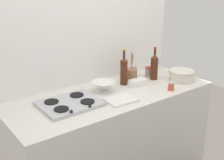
# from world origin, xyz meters

# --- Properties ---
(counter_block) EXTENTS (1.80, 0.70, 0.90)m
(counter_block) POSITION_xyz_m (0.00, 0.00, 0.45)
(counter_block) COLOR silver
(counter_block) RESTS_ON ground
(backsplash_panel) EXTENTS (1.90, 0.06, 2.40)m
(backsplash_panel) POSITION_xyz_m (0.00, 0.38, 1.20)
(backsplash_panel) COLOR white
(backsplash_panel) RESTS_ON ground
(stovetop_hob) EXTENTS (0.45, 0.36, 0.04)m
(stovetop_hob) POSITION_xyz_m (-0.40, 0.01, 0.91)
(stovetop_hob) COLOR #B2B2B7
(stovetop_hob) RESTS_ON counter_block
(plate_stack) EXTENTS (0.24, 0.24, 0.10)m
(plate_stack) POSITION_xyz_m (0.73, -0.13, 0.95)
(plate_stack) COLOR silver
(plate_stack) RESTS_ON counter_block
(wine_bottle_leftmost) EXTENTS (0.07, 0.07, 0.31)m
(wine_bottle_leftmost) POSITION_xyz_m (0.54, 0.05, 1.02)
(wine_bottle_leftmost) COLOR #472314
(wine_bottle_leftmost) RESTS_ON counter_block
(wine_bottle_mid_left) EXTENTS (0.07, 0.07, 0.33)m
(wine_bottle_mid_left) POSITION_xyz_m (0.22, 0.11, 1.03)
(wine_bottle_mid_left) COLOR #472314
(wine_bottle_mid_left) RESTS_ON counter_block
(mixing_bowl) EXTENTS (0.20, 0.20, 0.09)m
(mixing_bowl) POSITION_xyz_m (-0.03, 0.08, 0.95)
(mixing_bowl) COLOR white
(mixing_bowl) RESTS_ON counter_block
(butter_dish) EXTENTS (0.16, 0.10, 0.06)m
(butter_dish) POSITION_xyz_m (0.30, 0.01, 0.93)
(butter_dish) COLOR white
(butter_dish) RESTS_ON counter_block
(utensil_crock) EXTENTS (0.10, 0.10, 0.28)m
(utensil_crock) POSITION_xyz_m (0.35, 0.15, 0.96)
(utensil_crock) COLOR #996B4C
(utensil_crock) RESTS_ON counter_block
(condiment_jar_front) EXTENTS (0.06, 0.06, 0.10)m
(condiment_jar_front) POSITION_xyz_m (0.55, 0.15, 0.95)
(condiment_jar_front) COLOR #9E998C
(condiment_jar_front) RESTS_ON counter_block
(condiment_jar_rear) EXTENTS (0.07, 0.07, 0.11)m
(condiment_jar_rear) POSITION_xyz_m (0.43, 0.23, 0.95)
(condiment_jar_rear) COLOR #66384C
(condiment_jar_rear) RESTS_ON counter_block
(condiment_jar_spare) EXTENTS (0.06, 0.06, 0.07)m
(condiment_jar_spare) POSITION_xyz_m (0.46, -0.25, 0.94)
(condiment_jar_spare) COLOR #C64C2D
(condiment_jar_spare) RESTS_ON counter_block
(cutting_board) EXTENTS (0.25, 0.20, 0.02)m
(cutting_board) POSITION_xyz_m (-0.04, -0.17, 0.91)
(cutting_board) COLOR silver
(cutting_board) RESTS_ON counter_block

